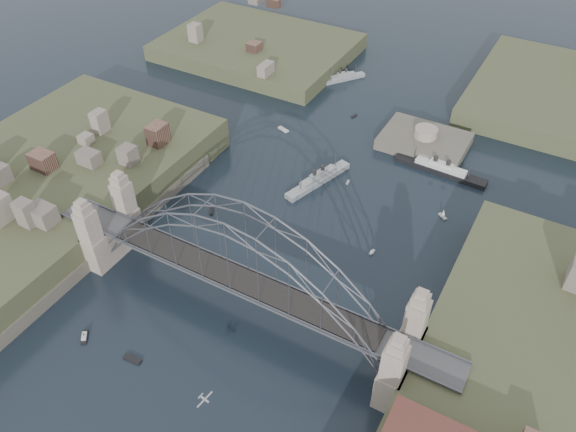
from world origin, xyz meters
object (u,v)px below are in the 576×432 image
Objects in this scene: naval_cruiser_near at (318,180)px; ocean_liner at (440,170)px; bridge at (238,265)px; fort_island at (423,147)px; naval_cruiser_far at (343,78)px.

naval_cruiser_near is 30.85m from ocean_liner.
bridge is 44.03m from naval_cruiser_near.
fort_island reaches higher than naval_cruiser_far.
ocean_liner is at bearing -37.11° from naval_cruiser_far.
naval_cruiser_near reaches higher than ocean_liner.
bridge is 64.86m from ocean_liner.
naval_cruiser_near is at bearing -121.73° from fort_island.
fort_island is 1.11× the size of naval_cruiser_near.
naval_cruiser_far is at bearing 142.89° from ocean_liner.
fort_island is 0.94× the size of ocean_liner.
ocean_liner is (7.44, -9.19, 1.23)m from fort_island.
bridge is 3.82× the size of fort_island.
bridge is at bearing -83.01° from naval_cruiser_near.
bridge is 72.14m from fort_island.
naval_cruiser_near reaches higher than naval_cruiser_far.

